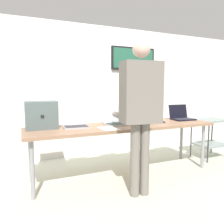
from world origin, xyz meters
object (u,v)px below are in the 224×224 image
Objects in this scene: laptop_station_3 at (181,116)px; storage_cart at (210,132)px; laptop_station_0 at (75,123)px; laptop_station_2 at (151,118)px; workbench at (124,128)px; equipment_box at (41,115)px; person at (140,103)px; laptop_station_1 at (116,120)px.

laptop_station_3 is 0.75m from storage_cart.
laptop_station_2 is at bearing -0.52° from laptop_station_0.
laptop_station_0 is at bearing 179.69° from storage_cart.
equipment_box is at bearing 171.00° from workbench.
person is at bearing -159.38° from storage_cart.
laptop_station_3 is (1.21, 0.01, -0.00)m from laptop_station_1.
laptop_station_0 reaches higher than workbench.
laptop_station_0 is at bearing 171.38° from workbench.
laptop_station_0 is 0.49× the size of storage_cart.
person is at bearing -91.13° from laptop_station_1.
laptop_station_3 is at bearing -1.94° from equipment_box.
laptop_station_3 is 0.52× the size of storage_cart.
laptop_station_3 is (0.61, 0.01, -0.00)m from laptop_station_2.
workbench is at bearing -174.83° from laptop_station_3.
person is (1.02, -0.80, 0.18)m from equipment_box.
equipment_box is at bearing 177.04° from laptop_station_2.
equipment_box is 0.22× the size of person.
storage_cart is (2.48, -0.01, -0.33)m from laptop_station_0.
equipment_box reaches higher than laptop_station_0.
workbench is 0.53m from laptop_station_2.
person reaches higher than laptop_station_1.
workbench is at bearing -8.62° from laptop_station_0.
workbench reaches higher than storage_cart.
laptop_station_1 reaches higher than storage_cart.
laptop_station_1 is 0.60m from laptop_station_2.
laptop_station_3 is (1.12, 0.10, 0.11)m from workbench.
laptop_station_0 is 0.60m from laptop_station_1.
equipment_box is 2.25m from laptop_station_3.
laptop_station_2 reaches higher than laptop_station_3.
laptop_station_2 is 0.61m from laptop_station_3.
workbench is 3.87× the size of storage_cart.
equipment_box reaches higher than laptop_station_2.
laptop_station_1 is 1.21m from laptop_station_3.
workbench is 6.82× the size of equipment_box.
person is (0.59, -0.73, 0.30)m from laptop_station_0.
equipment_box is at bearing 178.06° from laptop_station_3.
laptop_station_2 is (0.51, 0.09, 0.11)m from workbench.
laptop_station_1 is at bearing -4.76° from equipment_box.
storage_cart is at bearing -0.12° from laptop_station_2.
equipment_box is 1.10× the size of laptop_station_3.
workbench is 0.75m from person.
laptop_station_1 reaches higher than laptop_station_2.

